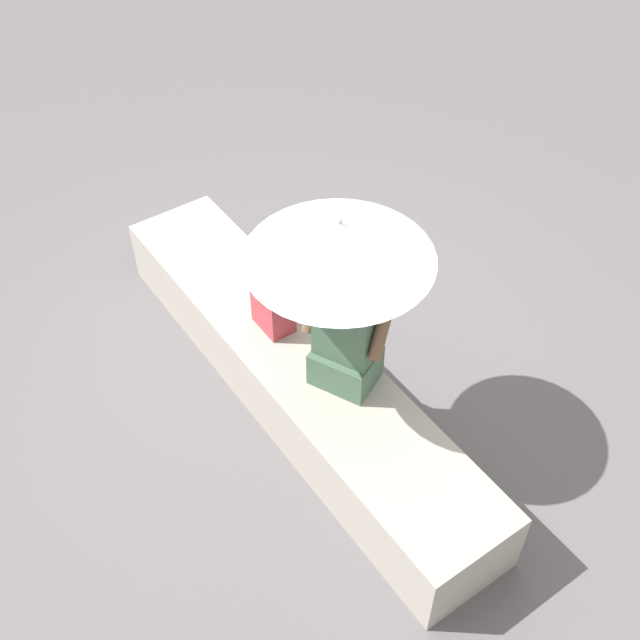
# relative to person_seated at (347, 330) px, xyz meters

# --- Properties ---
(ground_plane) EXTENTS (14.00, 14.00, 0.00)m
(ground_plane) POSITION_rel_person_seated_xyz_m (-0.35, -0.10, -0.83)
(ground_plane) COLOR #605B5E
(stone_bench) EXTENTS (3.19, 0.61, 0.44)m
(stone_bench) POSITION_rel_person_seated_xyz_m (-0.35, -0.10, -0.61)
(stone_bench) COLOR #A8A093
(stone_bench) RESTS_ON ground
(person_seated) EXTENTS (0.51, 0.40, 0.90)m
(person_seated) POSITION_rel_person_seated_xyz_m (0.00, 0.00, 0.00)
(person_seated) COLOR #47664C
(person_seated) RESTS_ON stone_bench
(parasol) EXTENTS (0.95, 0.95, 1.15)m
(parasol) POSITION_rel_person_seated_xyz_m (-0.02, -0.05, 0.62)
(parasol) COLOR #B7B7BC
(parasol) RESTS_ON stone_bench
(handbag_black) EXTENTS (0.24, 0.18, 0.33)m
(handbag_black) POSITION_rel_person_seated_xyz_m (-0.58, -0.10, -0.23)
(handbag_black) COLOR #B2333D
(handbag_black) RESTS_ON stone_bench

